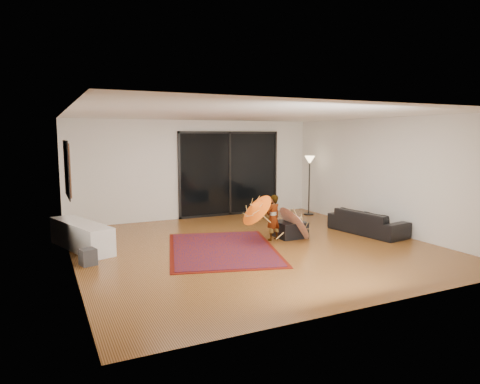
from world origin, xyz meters
TOP-DOWN VIEW (x-y plane):
  - floor at (0.00, 0.00)m, footprint 7.00×7.00m
  - ceiling at (0.00, 0.00)m, footprint 7.00×7.00m
  - wall_back at (0.00, 3.50)m, footprint 7.00×0.00m
  - wall_front at (0.00, -3.50)m, footprint 7.00×0.00m
  - wall_left at (-3.50, 0.00)m, footprint 0.00×7.00m
  - wall_right at (3.50, 0.00)m, footprint 0.00×7.00m
  - sliding_door at (1.00, 3.47)m, footprint 3.06×0.07m
  - painting at (-3.46, 1.00)m, footprint 0.04×1.28m
  - media_console at (-3.25, 1.29)m, footprint 1.09×2.03m
  - speaker at (-3.25, 0.09)m, footprint 0.32×0.32m
  - persian_rug at (-0.68, 0.05)m, footprint 2.84×3.41m
  - sofa at (2.95, -0.09)m, footprint 1.00×1.95m
  - ottoman at (1.10, 0.37)m, footprint 0.63×0.63m
  - floor_lamp at (3.10, 2.53)m, footprint 0.29×0.29m
  - child at (0.62, 0.27)m, footprint 0.42×0.33m
  - parasol_orange at (0.07, 0.22)m, footprint 0.66×0.79m
  - parasol_white at (1.22, 0.12)m, footprint 0.66×0.89m

SIDE VIEW (x-z plane):
  - floor at x=0.00m, z-range 0.00..0.00m
  - persian_rug at x=-0.68m, z-range 0.00..0.02m
  - speaker at x=-3.25m, z-range 0.00..0.29m
  - ottoman at x=1.10m, z-range 0.00..0.36m
  - sofa at x=2.95m, z-range 0.00..0.55m
  - media_console at x=-3.25m, z-range 0.00..0.55m
  - child at x=0.62m, z-range 0.00..1.01m
  - parasol_white at x=1.22m, z-range 0.03..0.98m
  - parasol_orange at x=0.07m, z-range 0.30..1.17m
  - sliding_door at x=1.00m, z-range 0.00..2.40m
  - floor_lamp at x=3.10m, z-range 0.49..2.20m
  - wall_back at x=0.00m, z-range -2.15..4.85m
  - wall_front at x=0.00m, z-range -2.15..4.85m
  - wall_left at x=-3.50m, z-range -2.15..4.85m
  - wall_right at x=3.50m, z-range -2.15..4.85m
  - painting at x=-3.46m, z-range 1.11..2.19m
  - ceiling at x=0.00m, z-range 2.70..2.70m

